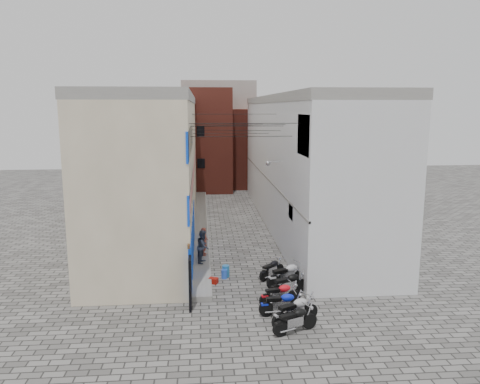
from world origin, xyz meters
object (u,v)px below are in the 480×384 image
object	(u,v)px
motorcycle_c	(282,302)
red_crate	(213,281)
motorcycle_b	(295,310)
motorcycle_e	(289,283)
water_jug_near	(224,274)
water_jug_far	(226,271)
person_b	(203,246)
person_a	(204,241)
motorcycle_a	(295,319)
motorcycle_d	(280,293)
motorcycle_g	(272,268)
motorcycle_f	(287,274)

from	to	relation	value
motorcycle_c	red_crate	world-z (taller)	motorcycle_c
motorcycle_b	motorcycle_e	world-z (taller)	motorcycle_b
motorcycle_c	water_jug_near	size ratio (longest dim) A/B	4.31
water_jug_far	motorcycle_c	bearing A→B (deg)	-66.06
motorcycle_b	person_b	distance (m)	7.73
motorcycle_e	person_a	world-z (taller)	person_a
motorcycle_a	motorcycle_d	world-z (taller)	motorcycle_a
person_a	water_jug_near	size ratio (longest dim) A/B	3.48
motorcycle_a	motorcycle_c	distance (m)	1.47
water_jug_near	red_crate	bearing A→B (deg)	-132.74
motorcycle_d	motorcycle_b	bearing A→B (deg)	-5.29
water_jug_near	water_jug_far	size ratio (longest dim) A/B	0.78
motorcycle_a	water_jug_far	bearing A→B (deg)	177.80
motorcycle_b	person_b	world-z (taller)	person_b
motorcycle_g	person_b	distance (m)	3.86
motorcycle_a	motorcycle_g	size ratio (longest dim) A/B	1.07
motorcycle_b	person_b	size ratio (longest dim) A/B	1.25
motorcycle_a	water_jug_far	xyz separation A→B (m)	(-2.24, 6.00, -0.26)
motorcycle_c	motorcycle_g	bearing A→B (deg)	174.41
motorcycle_g	motorcycle_b	bearing A→B (deg)	-40.79
motorcycle_a	person_a	xyz separation A→B (m)	(-3.25, 8.73, 0.47)
person_a	person_b	size ratio (longest dim) A/B	0.90
motorcycle_a	motorcycle_d	distance (m)	2.44
motorcycle_a	motorcycle_g	distance (m)	5.63
motorcycle_e	water_jug_near	size ratio (longest dim) A/B	4.59
motorcycle_f	motorcycle_c	bearing A→B (deg)	-37.96
motorcycle_a	red_crate	xyz separation A→B (m)	(-2.88, 5.16, -0.42)
person_b	water_jug_far	world-z (taller)	person_b
motorcycle_g	person_b	bearing A→B (deg)	-162.12
red_crate	water_jug_far	bearing A→B (deg)	52.75
water_jug_far	person_b	bearing A→B (deg)	125.46
motorcycle_g	water_jug_far	xyz separation A→B (m)	(-2.23, 0.37, -0.22)
person_a	red_crate	bearing A→B (deg)	-172.41
motorcycle_c	motorcycle_e	xyz separation A→B (m)	(0.64, 1.96, 0.04)
motorcycle_a	motorcycle_g	xyz separation A→B (m)	(-0.01, 5.63, -0.04)
person_a	water_jug_far	world-z (taller)	person_a
person_a	person_b	world-z (taller)	person_b
motorcycle_b	red_crate	distance (m)	5.47
motorcycle_f	red_crate	world-z (taller)	motorcycle_f
water_jug_near	motorcycle_e	bearing A→B (deg)	-40.59
motorcycle_g	water_jug_far	world-z (taller)	motorcycle_g
motorcycle_c	person_a	world-z (taller)	person_a
motorcycle_d	red_crate	bearing A→B (deg)	-148.97
water_jug_near	red_crate	size ratio (longest dim) A/B	1.07
motorcycle_d	person_a	xyz separation A→B (m)	(-3.10, 6.30, 0.48)
motorcycle_e	person_b	distance (m)	5.58
motorcycle_a	motorcycle_b	world-z (taller)	motorcycle_b
motorcycle_d	motorcycle_e	bearing A→B (deg)	136.20
motorcycle_f	red_crate	size ratio (longest dim) A/B	5.25
motorcycle_e	person_a	size ratio (longest dim) A/B	1.32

